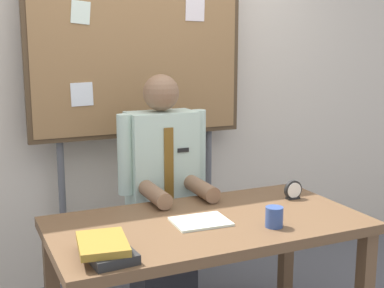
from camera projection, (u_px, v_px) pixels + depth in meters
back_wall at (130, 83)px, 3.57m from camera, size 6.40×0.08×2.70m
desk at (207, 238)px, 2.61m from camera, size 1.55×0.81×0.76m
person at (163, 203)px, 3.16m from camera, size 0.55×0.56×1.44m
bulletin_board at (139, 53)px, 3.35m from camera, size 1.42×0.09×2.15m
book_stack at (106, 249)px, 2.14m from camera, size 0.23×0.31×0.07m
open_notebook at (201, 222)px, 2.55m from camera, size 0.28×0.22×0.01m
desk_clock at (293, 191)px, 2.93m from camera, size 0.11×0.04×0.11m
coffee_mug at (274, 217)px, 2.49m from camera, size 0.08×0.08×0.10m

